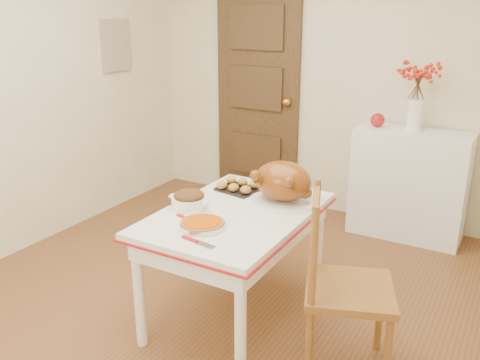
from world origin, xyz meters
The scene contains 18 objects.
floor centered at (0.00, 0.00, 0.00)m, with size 3.50×4.00×0.00m, color brown.
wall_back centered at (0.00, 2.00, 1.25)m, with size 3.50×0.00×2.50m, color #EEE6BC.
wall_left centered at (-1.75, 0.00, 1.25)m, with size 0.00×4.00×2.50m, color #EEE6BC.
door_back centered at (-0.70, 1.97, 1.03)m, with size 0.85×0.06×2.06m, color #332112.
photo_board centered at (-1.73, 1.20, 1.50)m, with size 0.03×0.35×0.45m, color beige.
sideboard centered at (0.82, 1.78, 0.45)m, with size 0.89×0.40×0.89m, color white.
kitchen_table centered at (0.20, 0.02, 0.35)m, with size 0.81×1.18×0.71m, color white, non-canonical shape.
chair_oak centered at (0.94, -0.11, 0.50)m, with size 0.44×0.44×1.00m, color brown, non-canonical shape.
berry_vase centered at (0.80, 1.78, 1.16)m, with size 0.27×0.27×0.52m, color white, non-canonical shape.
apple centered at (0.51, 1.78, 0.95)m, with size 0.12×0.12×0.12m, color #A81517.
turkey_platter centered at (0.38, 0.28, 0.84)m, with size 0.41×0.33×0.26m, color brown, non-canonical shape.
pumpkin_pie centered at (0.16, -0.27, 0.73)m, with size 0.25×0.25×0.05m, color #B54500.
stuffing_dish centered at (-0.07, -0.06, 0.76)m, with size 0.27×0.21×0.10m, color #5B3419, non-canonical shape.
rolls_tray centered at (0.03, 0.34, 0.74)m, with size 0.25×0.20×0.07m, color #A16E28, non-canonical shape.
pie_server centered at (0.24, -0.43, 0.71)m, with size 0.21×0.06×0.01m, color silver, non-canonical shape.
carving_knife centered at (0.04, -0.22, 0.71)m, with size 0.22×0.05×0.01m, color silver, non-canonical shape.
drinking_glass centered at (0.24, 0.47, 0.77)m, with size 0.07×0.07×0.12m, color white.
shaker_pair centered at (0.50, 0.46, 0.75)m, with size 0.09×0.03×0.08m, color white, non-canonical shape.
Camera 1 is at (1.61, -2.39, 1.86)m, focal length 38.73 mm.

